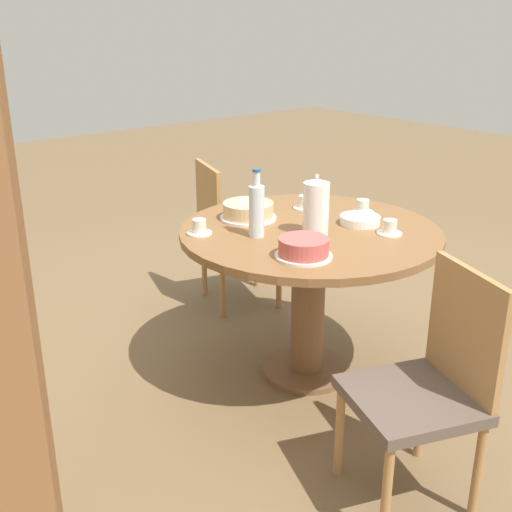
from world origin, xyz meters
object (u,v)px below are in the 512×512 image
cake_second (304,248)px  chair_b (428,384)px  cake_main (248,211)px  cup_b (390,228)px  coffee_pot (316,207)px  cup_d (304,203)px  cup_c (199,228)px  chair_a (230,232)px  cup_a (363,208)px  water_bottle (257,209)px

cake_second → chair_b: bearing=-179.4°
cake_main → cup_b: (-0.59, -0.34, -0.01)m
coffee_pot → cup_d: size_ratio=2.42×
chair_b → cup_c: chair_b is taller
chair_b → cup_c: size_ratio=7.73×
chair_a → cake_main: size_ratio=3.22×
chair_a → cup_a: bearing=-152.3°
cake_second → water_bottle: bearing=-4.2°
cake_main → cup_d: size_ratio=2.40×
chair_a → cup_b: 1.23m
cup_b → cup_c: bearing=49.8°
cup_c → cake_second: bearing=-163.5°
coffee_pot → cup_b: 0.35m
chair_b → cup_b: chair_b is taller
water_bottle → cup_d: bearing=-69.3°
cup_d → cup_a: bearing=-144.5°
chair_b → cup_b: size_ratio=7.73×
coffee_pot → cup_c: 0.53m
chair_a → cup_a: (-0.89, -0.15, 0.32)m
cup_d → chair_a: bearing=-1.7°
chair_a → cup_c: bearing=151.7°
cake_main → cup_b: size_ratio=2.40×
cup_c → cup_d: size_ratio=1.00×
cake_second → chair_a: bearing=-23.8°
chair_b → cake_second: (0.64, 0.01, 0.33)m
coffee_pot → cake_second: (-0.18, 0.25, -0.09)m
chair_a → cup_b: size_ratio=7.73×
cake_main → cup_c: (-0.03, 0.31, -0.01)m
cake_second → cup_a: (0.26, -0.66, -0.01)m
cup_a → cake_main: bearing=60.2°
cake_second → cup_d: bearing=-44.2°
cup_c → cake_main: bearing=-83.8°
cup_b → cake_second: bearing=85.9°
cake_second → coffee_pot: bearing=-53.7°
cup_a → cup_c: (0.25, 0.81, 0.00)m
chair_b → cake_main: chair_b is taller
chair_a → water_bottle: water_bottle is taller
cup_a → cup_b: same height
water_bottle → cake_main: bearing=-31.1°
water_bottle → cup_c: water_bottle is taller
cake_second → cup_b: (-0.04, -0.50, -0.01)m
water_bottle → cup_d: water_bottle is taller
chair_a → cake_second: size_ratio=3.74×
coffee_pot → cup_c: size_ratio=2.42×
chair_b → water_bottle: 1.05m
chair_b → cup_a: chair_b is taller
cup_a → cup_c: 0.85m
chair_a → cup_b: (-1.19, 0.01, 0.32)m
cup_a → cup_c: bearing=72.7°
coffee_pot → water_bottle: water_bottle is taller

